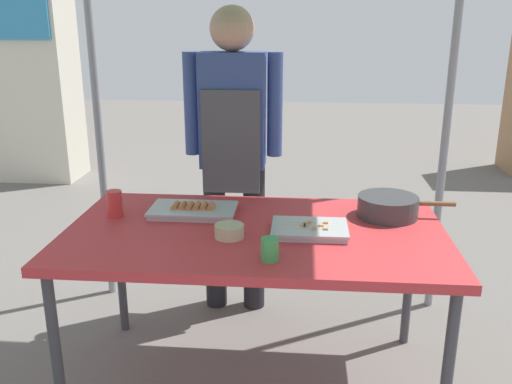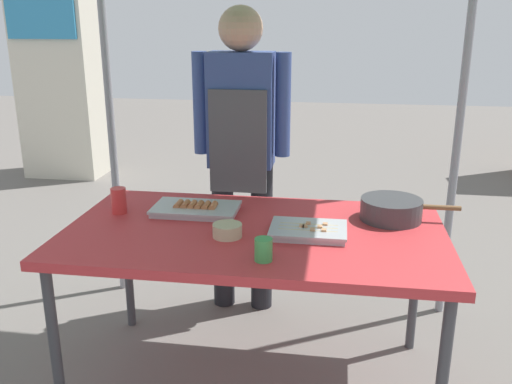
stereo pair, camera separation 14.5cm
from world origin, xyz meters
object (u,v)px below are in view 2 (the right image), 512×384
drink_cup_near_edge (263,250)px  neighbor_stall_right (62,79)px  tray_grilled_sausages (196,209)px  tray_meat_skewers (308,231)px  condiment_bowl (227,230)px  vendor_woman (241,138)px  cooking_wok (392,209)px  stall_table (254,241)px  drink_cup_by_wok (119,201)px

drink_cup_near_edge → neighbor_stall_right: neighbor_stall_right is taller
tray_grilled_sausages → tray_meat_skewers: bearing=-19.8°
tray_meat_skewers → neighbor_stall_right: size_ratio=0.16×
neighbor_stall_right → condiment_bowl: bearing=-54.2°
condiment_bowl → neighbor_stall_right: bearing=125.8°
condiment_bowl → vendor_woman: 0.83m
cooking_wok → condiment_bowl: (-0.68, -0.31, -0.02)m
stall_table → condiment_bowl: 0.16m
drink_cup_near_edge → vendor_woman: size_ratio=0.05×
cooking_wok → drink_cup_near_edge: size_ratio=4.95×
stall_table → tray_meat_skewers: size_ratio=5.10×
condiment_bowl → vendor_woman: size_ratio=0.07×
tray_grilled_sausages → neighbor_stall_right: (-2.23, 3.10, 0.23)m
condiment_bowl → drink_cup_near_edge: drink_cup_near_edge is taller
vendor_woman → drink_cup_near_edge: bearing=104.5°
tray_grilled_sausages → cooking_wok: (0.88, 0.04, 0.03)m
drink_cup_near_edge → neighbor_stall_right: size_ratio=0.04×
tray_meat_skewers → condiment_bowl: size_ratio=2.61×
drink_cup_by_wok → condiment_bowl: bearing=-21.0°
neighbor_stall_right → tray_grilled_sausages: bearing=-54.3°
stall_table → tray_grilled_sausages: bearing=150.6°
tray_grilled_sausages → drink_cup_near_edge: drink_cup_near_edge is taller
tray_grilled_sausages → vendor_woman: vendor_woman is taller
drink_cup_by_wok → neighbor_stall_right: (-1.88, 3.16, 0.19)m
stall_table → tray_meat_skewers: (0.23, -0.02, 0.07)m
neighbor_stall_right → stall_table: bearing=-52.3°
tray_grilled_sausages → condiment_bowl: 0.33m
neighbor_stall_right → vendor_woman: bearing=-47.6°
drink_cup_by_wok → vendor_woman: size_ratio=0.07×
tray_grilled_sausages → condiment_bowl: size_ratio=3.22×
tray_grilled_sausages → condiment_bowl: (0.20, -0.26, 0.01)m
condiment_bowl → drink_cup_near_edge: bearing=-49.7°
stall_table → vendor_woman: size_ratio=0.96×
drink_cup_near_edge → drink_cup_by_wok: 0.84m
tray_grilled_sausages → vendor_woman: (0.12, 0.53, 0.22)m
cooking_wok → vendor_woman: 0.92m
condiment_bowl → vendor_woman: (-0.08, 0.80, 0.22)m
tray_grilled_sausages → condiment_bowl: condiment_bowl is taller
drink_cup_near_edge → condiment_bowl: bearing=130.3°
cooking_wok → condiment_bowl: 0.74m
drink_cup_by_wok → tray_meat_skewers: bearing=-8.8°
tray_meat_skewers → drink_cup_by_wok: size_ratio=2.66×
condiment_bowl → vendor_woman: bearing=95.8°
drink_cup_near_edge → drink_cup_by_wok: size_ratio=0.73×
tray_meat_skewers → cooking_wok: (0.35, 0.23, 0.03)m
neighbor_stall_right → drink_cup_by_wok: bearing=-59.2°
stall_table → cooking_wok: (0.58, 0.21, 0.10)m
tray_meat_skewers → drink_cup_near_edge: 0.32m
drink_cup_near_edge → neighbor_stall_right: 4.43m
condiment_bowl → neighbor_stall_right: neighbor_stall_right is taller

